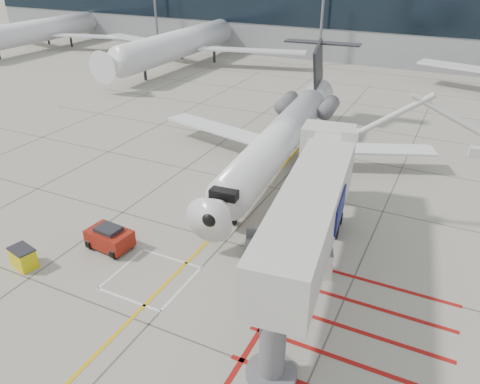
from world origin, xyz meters
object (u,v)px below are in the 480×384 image
at_px(regional_jet, 271,130).
at_px(jet_bridge, 308,224).
at_px(pushback_tug, 110,237).
at_px(spill_bin, 23,257).

height_order(regional_jet, jet_bridge, regional_jet).
xyz_separation_m(regional_jet, pushback_tug, (-4.90, -12.92, -3.27)).
relative_size(regional_jet, spill_bin, 21.71).
bearing_deg(regional_jet, pushback_tug, -115.36).
xyz_separation_m(jet_bridge, spill_bin, (-14.69, -5.53, -3.17)).
height_order(jet_bridge, pushback_tug, jet_bridge).
distance_m(regional_jet, pushback_tug, 14.20).
height_order(jet_bridge, spill_bin, jet_bridge).
xyz_separation_m(regional_jet, jet_bridge, (6.63, -11.00, -0.26)).
bearing_deg(pushback_tug, regional_jet, 74.30).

